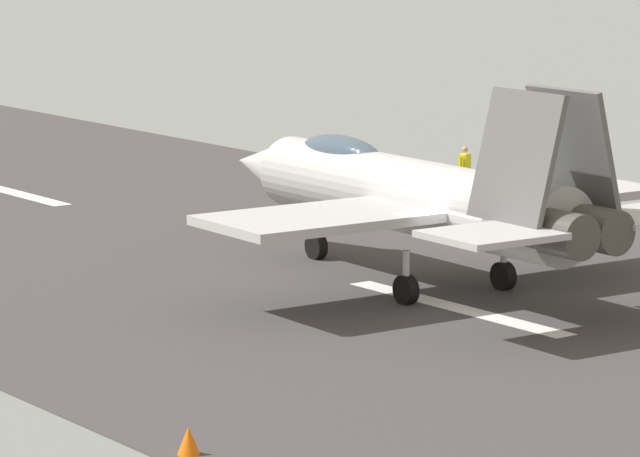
% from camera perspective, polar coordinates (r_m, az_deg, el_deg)
% --- Properties ---
extents(ground_plane, '(400.00, 400.00, 0.00)m').
position_cam_1_polar(ground_plane, '(48.00, 4.35, -2.46)').
color(ground_plane, slate).
extents(runway_strip, '(240.00, 26.00, 0.02)m').
position_cam_1_polar(runway_strip, '(47.98, 4.36, -2.45)').
color(runway_strip, '#3D3A3B').
rests_on(runway_strip, ground).
extents(fighter_jet, '(16.23, 13.22, 5.67)m').
position_cam_1_polar(fighter_jet, '(50.61, 2.78, 1.04)').
color(fighter_jet, '#B5B5B6').
rests_on(fighter_jet, ground).
extents(crew_person, '(0.43, 0.65, 1.71)m').
position_cam_1_polar(crew_person, '(66.67, 4.33, 1.73)').
color(crew_person, '#1E2338').
rests_on(crew_person, ground).
extents(marker_cone_near, '(0.44, 0.44, 0.55)m').
position_cam_1_polar(marker_cone_near, '(35.64, -3.94, -6.33)').
color(marker_cone_near, orange).
rests_on(marker_cone_near, ground).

